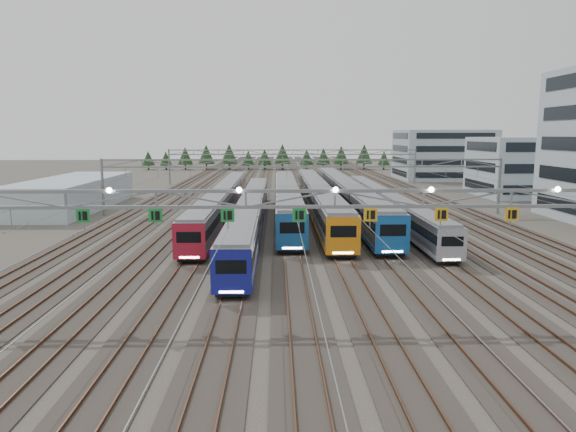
{
  "coord_description": "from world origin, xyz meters",
  "views": [
    {
      "loc": [
        -3.65,
        -31.91,
        11.31
      ],
      "look_at": [
        -2.58,
        17.02,
        3.5
      ],
      "focal_mm": 32.0,
      "sensor_mm": 36.0,
      "label": 1
    }
  ],
  "objects_px": {
    "train_e": "(344,193)",
    "gantry_mid": "(303,170)",
    "train_a": "(224,199)",
    "depot_bldg_north": "(443,155)",
    "gantry_near": "(334,202)",
    "train_d": "(317,197)",
    "west_shed": "(73,193)",
    "train_c": "(287,198)",
    "train_b": "(251,212)",
    "train_f": "(386,204)",
    "depot_bldg_mid": "(517,167)",
    "gantry_far": "(293,156)"
  },
  "relations": [
    {
      "from": "train_e",
      "to": "gantry_mid",
      "type": "xyz_separation_m",
      "value": [
        -6.75,
        -6.76,
        4.06
      ]
    },
    {
      "from": "train_a",
      "to": "gantry_mid",
      "type": "xyz_separation_m",
      "value": [
        11.25,
        -0.9,
        4.26
      ]
    },
    {
      "from": "depot_bldg_north",
      "to": "gantry_near",
      "type": "bearing_deg",
      "value": -111.42
    },
    {
      "from": "train_a",
      "to": "train_e",
      "type": "height_order",
      "value": "train_e"
    },
    {
      "from": "train_d",
      "to": "gantry_near",
      "type": "distance_m",
      "value": 42.52
    },
    {
      "from": "west_shed",
      "to": "train_d",
      "type": "bearing_deg",
      "value": -8.09
    },
    {
      "from": "train_d",
      "to": "gantry_near",
      "type": "relative_size",
      "value": 1.05
    },
    {
      "from": "train_c",
      "to": "gantry_mid",
      "type": "height_order",
      "value": "gantry_mid"
    },
    {
      "from": "gantry_near",
      "to": "depot_bldg_north",
      "type": "relative_size",
      "value": 2.56
    },
    {
      "from": "train_a",
      "to": "train_b",
      "type": "height_order",
      "value": "train_a"
    },
    {
      "from": "west_shed",
      "to": "train_e",
      "type": "bearing_deg",
      "value": -0.84
    },
    {
      "from": "train_c",
      "to": "gantry_mid",
      "type": "bearing_deg",
      "value": -19.09
    },
    {
      "from": "gantry_near",
      "to": "west_shed",
      "type": "relative_size",
      "value": 1.88
    },
    {
      "from": "train_d",
      "to": "train_f",
      "type": "bearing_deg",
      "value": -27.43
    },
    {
      "from": "train_f",
      "to": "west_shed",
      "type": "xyz_separation_m",
      "value": [
        -46.33,
        9.98,
        0.37
      ]
    },
    {
      "from": "train_a",
      "to": "train_f",
      "type": "bearing_deg",
      "value": -8.86
    },
    {
      "from": "depot_bldg_mid",
      "to": "depot_bldg_north",
      "type": "xyz_separation_m",
      "value": [
        -2.08,
        36.63,
        0.79
      ]
    },
    {
      "from": "train_b",
      "to": "train_c",
      "type": "bearing_deg",
      "value": 69.37
    },
    {
      "from": "train_a",
      "to": "west_shed",
      "type": "distance_m",
      "value": 24.69
    },
    {
      "from": "train_a",
      "to": "train_c",
      "type": "xyz_separation_m",
      "value": [
        9.0,
        -0.12,
        0.16
      ]
    },
    {
      "from": "train_a",
      "to": "gantry_far",
      "type": "distance_m",
      "value": 45.71
    },
    {
      "from": "train_f",
      "to": "train_d",
      "type": "bearing_deg",
      "value": 152.57
    },
    {
      "from": "train_c",
      "to": "train_f",
      "type": "bearing_deg",
      "value": -14.08
    },
    {
      "from": "gantry_far",
      "to": "west_shed",
      "type": "height_order",
      "value": "gantry_far"
    },
    {
      "from": "gantry_mid",
      "to": "gantry_far",
      "type": "height_order",
      "value": "same"
    },
    {
      "from": "gantry_far",
      "to": "train_a",
      "type": "bearing_deg",
      "value": -104.31
    },
    {
      "from": "train_d",
      "to": "gantry_mid",
      "type": "height_order",
      "value": "gantry_mid"
    },
    {
      "from": "train_e",
      "to": "depot_bldg_north",
      "type": "relative_size",
      "value": 3.07
    },
    {
      "from": "train_b",
      "to": "gantry_near",
      "type": "distance_m",
      "value": 30.13
    },
    {
      "from": "gantry_far",
      "to": "gantry_near",
      "type": "bearing_deg",
      "value": -90.03
    },
    {
      "from": "gantry_near",
      "to": "gantry_mid",
      "type": "distance_m",
      "value": 40.12
    },
    {
      "from": "depot_bldg_mid",
      "to": "train_e",
      "type": "bearing_deg",
      "value": -156.16
    },
    {
      "from": "gantry_mid",
      "to": "train_e",
      "type": "bearing_deg",
      "value": 45.06
    },
    {
      "from": "train_c",
      "to": "train_e",
      "type": "height_order",
      "value": "train_e"
    },
    {
      "from": "train_b",
      "to": "depot_bldg_north",
      "type": "distance_m",
      "value": 83.14
    },
    {
      "from": "train_b",
      "to": "gantry_mid",
      "type": "height_order",
      "value": "gantry_mid"
    },
    {
      "from": "gantry_mid",
      "to": "west_shed",
      "type": "distance_m",
      "value": 36.08
    },
    {
      "from": "depot_bldg_mid",
      "to": "gantry_far",
      "type": "bearing_deg",
      "value": 150.25
    },
    {
      "from": "gantry_mid",
      "to": "train_a",
      "type": "bearing_deg",
      "value": 175.42
    },
    {
      "from": "gantry_mid",
      "to": "gantry_near",
      "type": "bearing_deg",
      "value": -90.07
    },
    {
      "from": "train_c",
      "to": "depot_bldg_north",
      "type": "distance_m",
      "value": 70.73
    },
    {
      "from": "train_e",
      "to": "gantry_near",
      "type": "distance_m",
      "value": 47.61
    },
    {
      "from": "train_c",
      "to": "gantry_near",
      "type": "xyz_separation_m",
      "value": [
        2.2,
        -40.9,
        4.8
      ]
    },
    {
      "from": "gantry_mid",
      "to": "west_shed",
      "type": "bearing_deg",
      "value": 168.13
    },
    {
      "from": "train_a",
      "to": "train_b",
      "type": "xyz_separation_m",
      "value": [
        4.5,
        -12.07,
        -0.03
      ]
    },
    {
      "from": "train_a",
      "to": "train_f",
      "type": "distance_m",
      "value": 22.77
    },
    {
      "from": "train_b",
      "to": "depot_bldg_mid",
      "type": "height_order",
      "value": "depot_bldg_mid"
    },
    {
      "from": "train_b",
      "to": "gantry_near",
      "type": "xyz_separation_m",
      "value": [
        6.7,
        -28.94,
        4.99
      ]
    },
    {
      "from": "train_a",
      "to": "depot_bldg_north",
      "type": "xyz_separation_m",
      "value": [
        49.85,
        57.49,
        4.06
      ]
    },
    {
      "from": "train_a",
      "to": "train_d",
      "type": "relative_size",
      "value": 1.0
    }
  ]
}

